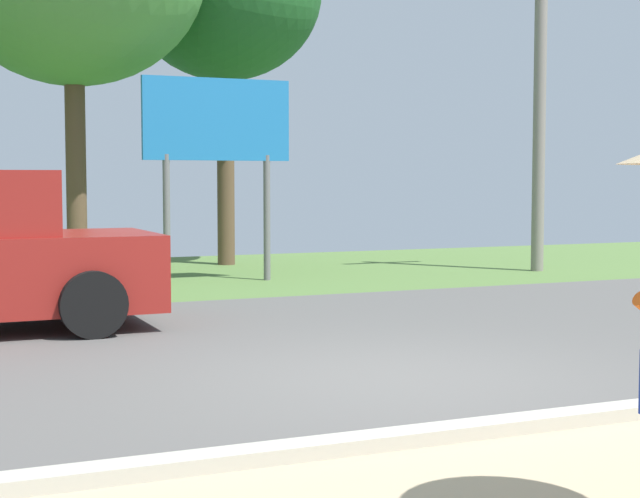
# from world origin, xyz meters

# --- Properties ---
(ground_plane) EXTENTS (40.00, 22.00, 0.20)m
(ground_plane) POSITION_xyz_m (0.00, 2.95, -0.05)
(ground_plane) COLOR #565451
(utility_pole) EXTENTS (1.80, 0.24, 6.07)m
(utility_pole) POSITION_xyz_m (7.29, 7.92, 3.20)
(utility_pole) COLOR gray
(utility_pole) RESTS_ON ground_plane
(roadside_billboard) EXTENTS (2.60, 0.12, 3.50)m
(roadside_billboard) POSITION_xyz_m (0.96, 8.38, 2.55)
(roadside_billboard) COLOR slate
(roadside_billboard) RESTS_ON ground_plane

